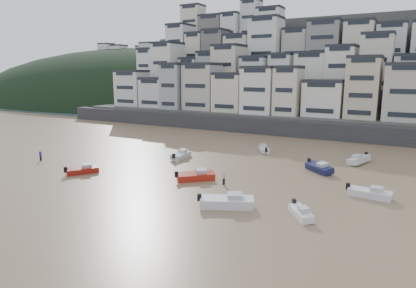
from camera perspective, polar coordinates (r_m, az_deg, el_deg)
The scene contains 15 objects.
sea_strip at distance 213.47m, azimuth -12.01°, elevation 7.02°, with size 340.00×340.00×0.00m, color #4E616F.
harbor_wall at distance 83.96m, azimuth 15.09°, elevation 2.15°, with size 140.00×3.00×3.50m, color #38383A.
hillside at distance 121.41m, azimuth 22.27°, elevation 9.70°, with size 141.04×66.00×50.00m.
headland at distance 196.17m, azimuth -10.60°, elevation 6.74°, with size 216.00×135.00×53.33m.
boat_a at distance 39.73m, azimuth 2.93°, elevation -8.62°, with size 6.19×2.02×1.69m, color silver, non-canonical shape.
boat_b at distance 38.47m, azimuth 14.13°, elevation -10.03°, with size 4.33×1.42×1.18m, color white, non-canonical shape.
boat_c at distance 49.32m, azimuth -1.90°, elevation -4.79°, with size 5.47×1.79×1.49m, color #B22315, non-canonical shape.
boat_d at distance 46.62m, azimuth 23.64°, elevation -6.74°, with size 5.15×1.68×1.40m, color silver, non-canonical shape.
boat_e at distance 55.81m, azimuth 16.72°, elevation -3.39°, with size 5.38×1.76×1.47m, color #151942, non-canonical shape.
boat_f at distance 61.70m, azimuth -4.19°, elevation -1.61°, with size 5.17×1.69×1.41m, color silver, non-canonical shape.
boat_h at distance 67.53m, azimuth 8.63°, elevation -0.66°, with size 4.61×1.51×1.26m, color white, non-canonical shape.
boat_i at distance 62.95m, azimuth 22.20°, elevation -2.10°, with size 5.66×1.85×1.54m, color silver, non-canonical shape.
boat_j at distance 55.47m, azimuth -18.76°, elevation -3.69°, with size 4.76×1.56×1.30m, color maroon, non-canonical shape.
person_blue at distance 65.98m, azimuth -24.38°, elevation -1.60°, with size 0.44×0.44×1.74m, color #2B1CD7, non-canonical shape.
person_pink at distance 47.57m, azimuth 2.44°, elevation -5.24°, with size 0.44×0.44×1.74m, color #D09399, non-canonical shape.
Camera 1 is at (29.88, -15.62, 14.22)m, focal length 32.00 mm.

